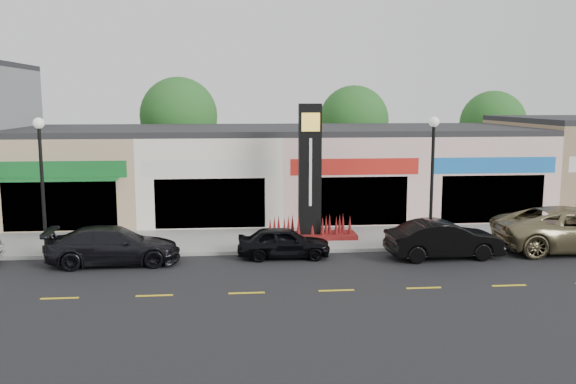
{
  "coord_description": "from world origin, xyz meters",
  "views": [
    {
      "loc": [
        -0.39,
        -22.4,
        6.33
      ],
      "look_at": [
        2.01,
        4.0,
        2.29
      ],
      "focal_mm": 38.0,
      "sensor_mm": 36.0,
      "label": 1
    }
  ],
  "objects_px": {
    "car_gold_suv": "(576,229)",
    "car_black_conv": "(444,239)",
    "lamp_west_near": "(42,172)",
    "pylon_sign": "(310,191)",
    "car_dark_sedan": "(114,246)",
    "lamp_east_near": "(432,168)",
    "car_black_sedan": "(284,242)"
  },
  "relations": [
    {
      "from": "car_dark_sedan",
      "to": "car_black_sedan",
      "type": "distance_m",
      "value": 6.64
    },
    {
      "from": "car_dark_sedan",
      "to": "car_black_sedan",
      "type": "relative_size",
      "value": 1.35
    },
    {
      "from": "car_gold_suv",
      "to": "car_black_conv",
      "type": "bearing_deg",
      "value": 99.27
    },
    {
      "from": "car_black_sedan",
      "to": "car_gold_suv",
      "type": "relative_size",
      "value": 0.56
    },
    {
      "from": "car_dark_sedan",
      "to": "pylon_sign",
      "type": "bearing_deg",
      "value": -71.15
    },
    {
      "from": "car_dark_sedan",
      "to": "car_black_conv",
      "type": "xyz_separation_m",
      "value": [
        13.05,
        -0.27,
        0.03
      ]
    },
    {
      "from": "car_gold_suv",
      "to": "car_dark_sedan",
      "type": "bearing_deg",
      "value": 94.11
    },
    {
      "from": "lamp_west_near",
      "to": "car_black_sedan",
      "type": "relative_size",
      "value": 1.47
    },
    {
      "from": "lamp_east_near",
      "to": "car_black_sedan",
      "type": "relative_size",
      "value": 1.47
    },
    {
      "from": "lamp_west_near",
      "to": "lamp_east_near",
      "type": "relative_size",
      "value": 1.0
    },
    {
      "from": "lamp_east_near",
      "to": "pylon_sign",
      "type": "bearing_deg",
      "value": 161.25
    },
    {
      "from": "car_dark_sedan",
      "to": "car_black_sedan",
      "type": "xyz_separation_m",
      "value": [
        6.63,
        0.35,
        -0.1
      ]
    },
    {
      "from": "car_gold_suv",
      "to": "lamp_east_near",
      "type": "bearing_deg",
      "value": 83.12
    },
    {
      "from": "pylon_sign",
      "to": "car_black_sedan",
      "type": "distance_m",
      "value": 3.51
    },
    {
      "from": "car_black_sedan",
      "to": "lamp_west_near",
      "type": "bearing_deg",
      "value": 84.99
    },
    {
      "from": "lamp_east_near",
      "to": "pylon_sign",
      "type": "xyz_separation_m",
      "value": [
        -5.0,
        1.7,
        -1.2
      ]
    },
    {
      "from": "lamp_east_near",
      "to": "car_gold_suv",
      "type": "bearing_deg",
      "value": -9.82
    },
    {
      "from": "car_dark_sedan",
      "to": "car_black_conv",
      "type": "distance_m",
      "value": 13.05
    },
    {
      "from": "lamp_west_near",
      "to": "car_dark_sedan",
      "type": "height_order",
      "value": "lamp_west_near"
    },
    {
      "from": "car_gold_suv",
      "to": "lamp_west_near",
      "type": "bearing_deg",
      "value": 90.26
    },
    {
      "from": "pylon_sign",
      "to": "car_dark_sedan",
      "type": "relative_size",
      "value": 1.19
    },
    {
      "from": "lamp_east_near",
      "to": "car_black_conv",
      "type": "distance_m",
      "value": 3.2
    },
    {
      "from": "car_gold_suv",
      "to": "car_black_sedan",
      "type": "bearing_deg",
      "value": 93.14
    },
    {
      "from": "car_black_conv",
      "to": "car_dark_sedan",
      "type": "bearing_deg",
      "value": 85.29
    },
    {
      "from": "lamp_east_near",
      "to": "pylon_sign",
      "type": "relative_size",
      "value": 0.91
    },
    {
      "from": "car_black_sedan",
      "to": "car_black_conv",
      "type": "bearing_deg",
      "value": -94.11
    },
    {
      "from": "lamp_east_near",
      "to": "car_gold_suv",
      "type": "height_order",
      "value": "lamp_east_near"
    },
    {
      "from": "pylon_sign",
      "to": "car_black_conv",
      "type": "bearing_deg",
      "value": -33.98
    },
    {
      "from": "pylon_sign",
      "to": "car_dark_sedan",
      "type": "height_order",
      "value": "pylon_sign"
    },
    {
      "from": "car_black_conv",
      "to": "lamp_east_near",
      "type": "bearing_deg",
      "value": -2.9
    },
    {
      "from": "lamp_west_near",
      "to": "pylon_sign",
      "type": "distance_m",
      "value": 11.19
    },
    {
      "from": "car_dark_sedan",
      "to": "car_gold_suv",
      "type": "relative_size",
      "value": 0.76
    }
  ]
}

